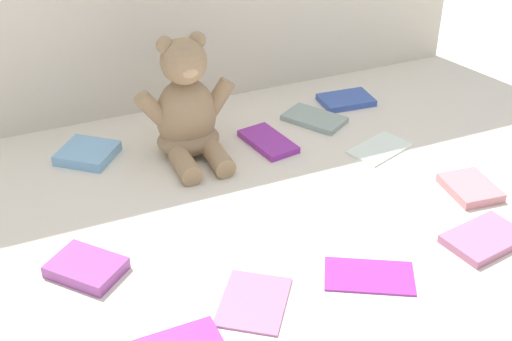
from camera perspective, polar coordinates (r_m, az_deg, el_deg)
The scene contains 12 objects.
ground_plane at distance 1.24m, azimuth -1.35°, elevation -1.56°, with size 3.20×3.20×0.00m, color silver.
teddy_bear at distance 1.31m, azimuth -5.74°, elevation 4.88°, with size 0.20×0.17×0.24m.
book_case_0 at distance 1.37m, azimuth -13.82°, elevation 1.41°, with size 0.10×0.10×0.02m, color #7DB5E0.
book_case_1 at distance 1.08m, azimuth -13.93°, elevation -7.84°, with size 0.08×0.11×0.02m, color #8B3F8D.
book_case_2 at distance 1.55m, azimuth 7.50°, elevation 5.83°, with size 0.08×0.11×0.01m, color #3B5AB1.
book_case_3 at distance 1.38m, azimuth 10.25°, elevation 1.90°, with size 0.07×0.12×0.01m, color white.
book_case_4 at distance 1.47m, azimuth 4.86°, elevation 4.31°, with size 0.08×0.13×0.01m, color #91A59E.
book_case_7 at distance 1.38m, azimuth 1.01°, elevation 2.43°, with size 0.07×0.13×0.01m, color purple.
book_case_8 at distance 1.29m, azimuth 17.38°, elevation -1.38°, with size 0.08×0.10×0.02m, color #BF7A82.
book_case_9 at distance 1.00m, azimuth -0.21°, elevation -10.76°, with size 0.09×0.12×0.01m, color #A56395.
book_case_10 at distance 1.17m, azimuth 18.45°, elevation -5.40°, with size 0.08×0.13×0.01m, color #B1678C.
book_case_11 at distance 1.06m, azimuth 9.40°, elevation -8.58°, with size 0.08×0.13×0.01m, color purple.
Camera 1 is at (-0.39, -0.96, 0.69)m, focal length 48.10 mm.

